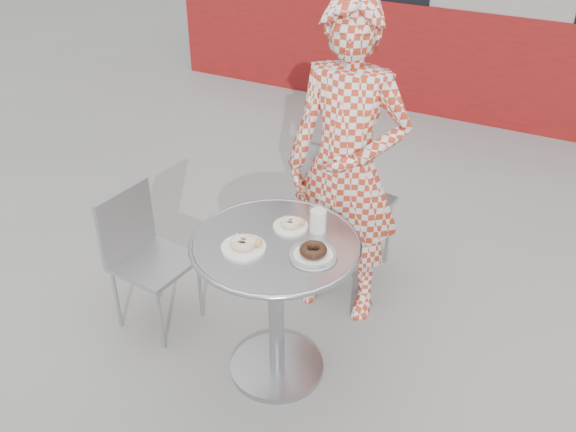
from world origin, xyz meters
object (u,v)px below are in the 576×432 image
at_px(chair_left, 156,286).
at_px(seated_person, 346,168).
at_px(chair_far, 347,231).
at_px(plate_near, 244,245).
at_px(bistro_table, 276,276).
at_px(milk_cup, 318,220).
at_px(plate_far, 291,224).
at_px(plate_checker, 313,253).

distance_m(chair_left, seated_person, 1.22).
height_order(chair_far, plate_near, chair_far).
bearing_deg(chair_left, bistro_table, -86.81).
xyz_separation_m(chair_far, milk_cup, (0.16, -0.79, 0.57)).
xyz_separation_m(plate_far, plate_near, (-0.11, -0.25, 0.00)).
bearing_deg(plate_checker, bistro_table, 173.91).
xyz_separation_m(plate_checker, milk_cup, (-0.07, 0.20, 0.04)).
bearing_deg(plate_far, plate_checker, -40.66).
xyz_separation_m(chair_far, plate_checker, (0.23, -0.98, 0.53)).
height_order(bistro_table, chair_far, chair_far).
relative_size(plate_far, plate_checker, 0.77).
bearing_deg(bistro_table, chair_left, 177.45).
bearing_deg(chair_far, bistro_table, 97.36).
relative_size(seated_person, plate_far, 10.82).
height_order(plate_far, plate_near, plate_near).
relative_size(chair_left, plate_near, 3.93).
xyz_separation_m(chair_left, plate_near, (0.67, -0.14, 0.57)).
relative_size(chair_far, plate_far, 5.58).
bearing_deg(plate_far, chair_far, 92.48).
bearing_deg(chair_left, plate_far, -76.14).
bearing_deg(seated_person, bistro_table, -98.00).
relative_size(bistro_table, plate_checker, 3.75).
relative_size(bistro_table, chair_far, 0.87).
xyz_separation_m(chair_left, milk_cup, (0.90, 0.14, 0.61)).
xyz_separation_m(chair_left, seated_person, (0.83, 0.62, 0.64)).
bearing_deg(plate_far, plate_near, -112.72).
bearing_deg(chair_left, milk_cup, -75.38).
bearing_deg(plate_near, plate_far, 67.28).
relative_size(seated_person, milk_cup, 13.72).
distance_m(plate_near, plate_checker, 0.31).
bearing_deg(plate_checker, milk_cup, 109.52).
bearing_deg(seated_person, milk_cup, -84.65).
bearing_deg(chair_far, plate_checker, 108.64).
bearing_deg(plate_near, seated_person, 77.64).
distance_m(bistro_table, chair_far, 1.02).
distance_m(bistro_table, plate_checker, 0.29).
bearing_deg(plate_checker, chair_far, 103.05).
height_order(plate_far, milk_cup, milk_cup).
bearing_deg(milk_cup, plate_checker, -70.48).
relative_size(plate_far, milk_cup, 1.27).
bearing_deg(plate_far, bistro_table, -92.19).
relative_size(plate_checker, milk_cup, 1.65).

